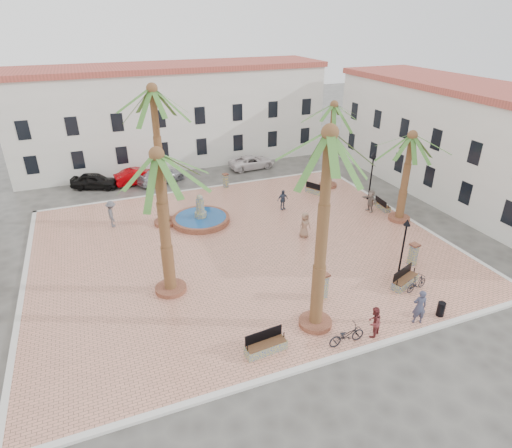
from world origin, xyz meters
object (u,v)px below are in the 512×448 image
object	(u,v)px
cyclist_b	(374,322)
pedestrian_fountain_b	(283,200)
bench_s	(266,346)
pedestrian_east	(371,201)
bench_se	(405,281)
car_black	(95,181)
palm_e	(411,147)
palm_ne	(333,115)
lamppost_e	(372,167)
bollard_n	(226,180)
bicycle_b	(417,283)
car_white	(252,162)
car_silver	(161,176)
bench_ne	(316,190)
bollard_se	(323,285)
pedestrian_fountain_a	(305,225)
litter_bin	(441,309)
bench_e	(382,206)
fountain	(201,218)
car_red	(139,176)
palm_s	(328,156)
palm_nw	(154,104)
bollard_e	(413,254)
cyclist_a	(420,307)
pedestrian_north	(112,214)
bicycle_a	(347,335)
lamppost_s	(404,239)

from	to	relation	value
cyclist_b	pedestrian_fountain_b	world-z (taller)	cyclist_b
bench_s	pedestrian_east	bearing A→B (deg)	34.59
bench_se	car_black	distance (m)	27.10
palm_e	palm_ne	size ratio (longest dim) A/B	0.90
bench_s	lamppost_e	xyz separation A→B (m)	(14.70, 13.12, 2.42)
bollard_n	bicycle_b	bearing A→B (deg)	-75.00
car_white	car_silver	bearing A→B (deg)	90.58
bench_ne	bollard_se	size ratio (longest dim) A/B	1.25
bench_se	pedestrian_fountain_a	distance (m)	7.70
pedestrian_fountain_b	car_silver	xyz separation A→B (m)	(-7.61, 9.67, -0.30)
pedestrian_fountain_b	bench_se	bearing A→B (deg)	-88.09
palm_e	litter_bin	bearing A→B (deg)	-118.11
bench_e	bollard_n	size ratio (longest dim) A/B	1.32
fountain	bench_se	distance (m)	14.78
litter_bin	car_red	world-z (taller)	car_red
palm_e	lamppost_e	size ratio (longest dim) A/B	1.67
car_black	lamppost_e	bearing A→B (deg)	-95.94
bench_se	palm_s	bearing A→B (deg)	169.07
palm_ne	car_black	distance (m)	21.25
palm_nw	lamppost_e	distance (m)	17.45
bollard_e	litter_bin	distance (m)	4.90
fountain	car_black	xyz separation A→B (m)	(-6.78, 10.29, 0.25)
bollard_e	fountain	bearing A→B (deg)	134.91
bench_e	cyclist_a	xyz separation A→B (m)	(-6.78, -11.96, 0.70)
bench_e	bollard_e	distance (m)	8.21
bench_s	cyclist_b	bearing A→B (deg)	-14.93
fountain	car_white	xyz separation A→B (m)	(7.94, 10.21, 0.18)
pedestrian_north	car_black	world-z (taller)	pedestrian_north
palm_s	car_white	size ratio (longest dim) A/B	2.21
palm_nw	bench_ne	distance (m)	15.35
pedestrian_north	bench_e	bearing A→B (deg)	-103.49
car_silver	car_black	bearing A→B (deg)	58.44
pedestrian_fountain_a	car_silver	size ratio (longest dim) A/B	0.40
car_black	pedestrian_east	bearing A→B (deg)	-101.94
bollard_se	bicycle_a	world-z (taller)	bollard_se
bollard_n	bench_se	bearing A→B (deg)	-75.34
cyclist_a	car_silver	distance (m)	25.73
lamppost_e	car_white	xyz separation A→B (m)	(-5.99, 11.10, -2.23)
palm_ne	bench_ne	xyz separation A→B (m)	(-1.83, -1.12, -5.96)
bench_s	pedestrian_east	distance (m)	17.35
bench_se	bicycle_a	distance (m)	6.30
lamppost_s	car_red	distance (m)	24.36
bench_e	pedestrian_fountain_a	world-z (taller)	pedestrian_fountain_a
palm_e	palm_s	bearing A→B (deg)	-144.61
bench_ne	bicycle_b	size ratio (longest dim) A/B	1.21
palm_nw	car_red	world-z (taller)	palm_nw
bench_se	fountain	bearing A→B (deg)	104.18
bench_s	pedestrian_east	size ratio (longest dim) A/B	1.15
bench_se	litter_bin	distance (m)	2.84
lamppost_s	litter_bin	distance (m)	4.26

